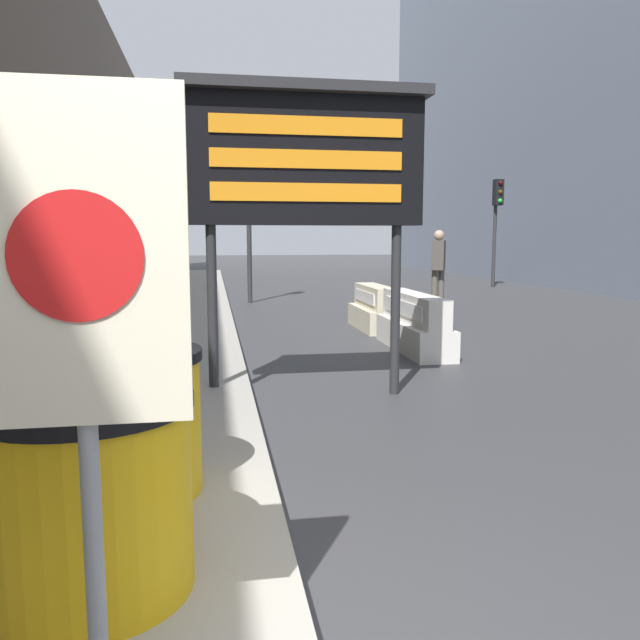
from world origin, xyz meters
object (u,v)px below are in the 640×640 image
warning_sign (80,297)px  message_board (306,160)px  traffic_light_near_curb (249,180)px  barrel_drum_middle (127,422)px  traffic_light_far_side (497,209)px  jersey_barrier_white (414,325)px  pedestrian_worker (438,262)px  jersey_barrier_cream (375,310)px  barrel_drum_foreground (90,493)px  traffic_cone_near (403,300)px

warning_sign → message_board: (1.31, 4.30, 0.93)m
message_board → traffic_light_near_curb: 9.65m
barrel_drum_middle → warning_sign: 1.95m
barrel_drum_middle → traffic_light_far_side: (9.80, 15.93, 2.01)m
jersey_barrier_white → pedestrian_worker: bearing=66.4°
barrel_drum_middle → message_board: message_board is taller
warning_sign → jersey_barrier_cream: size_ratio=1.12×
warning_sign → jersey_barrier_cream: warning_sign is taller
traffic_light_near_curb → jersey_barrier_white: bearing=-74.8°
message_board → traffic_light_near_curb: size_ratio=0.73×
barrel_drum_middle → warning_sign: (0.13, -1.74, 0.88)m
barrel_drum_middle → jersey_barrier_white: 6.04m
warning_sign → message_board: size_ratio=0.62×
barrel_drum_middle → warning_sign: bearing=-85.9°
barrel_drum_middle → traffic_light_near_curb: traffic_light_near_curb is taller
barrel_drum_foreground → traffic_cone_near: barrel_drum_foreground is taller
jersey_barrier_white → traffic_light_near_curb: traffic_light_near_curb is taller
message_board → warning_sign: bearing=-106.9°
jersey_barrier_white → traffic_light_far_side: (6.42, 10.93, 2.22)m
pedestrian_worker → jersey_barrier_white: bearing=-177.3°
barrel_drum_foreground → message_board: 4.28m
jersey_barrier_white → pedestrian_worker: (2.44, 5.60, 0.71)m
barrel_drum_foreground → traffic_light_near_curb: size_ratio=0.21×
warning_sign → jersey_barrier_cream: 9.60m
warning_sign → traffic_cone_near: 12.42m
barrel_drum_foreground → traffic_light_far_side: bearing=59.9°
pedestrian_worker → jersey_barrier_cream: bearing=170.5°
jersey_barrier_cream → traffic_cone_near: jersey_barrier_cream is taller
barrel_drum_middle → traffic_light_near_curb: (1.43, 12.18, 2.49)m
jersey_barrier_cream → pedestrian_worker: 4.24m
traffic_cone_near → warning_sign: bearing=-111.7°
pedestrian_worker → message_board: bearing=177.7°
message_board → traffic_light_near_curb: (-0.00, 9.62, 0.68)m
message_board → barrel_drum_middle: bearing=-119.2°
traffic_cone_near → pedestrian_worker: (1.14, 0.85, 0.81)m
pedestrian_worker → traffic_cone_near: bearing=153.2°
barrel_drum_foreground → traffic_light_near_curb: traffic_light_near_curb is taller
barrel_drum_middle → pedestrian_worker: size_ratio=0.48×
jersey_barrier_white → warning_sign: bearing=-115.8°
barrel_drum_foreground → jersey_barrier_cream: bearing=67.6°
message_board → pedestrian_worker: bearing=61.3°
barrel_drum_middle → traffic_light_far_side: 18.81m
traffic_light_far_side → traffic_light_near_curb: bearing=-155.9°
jersey_barrier_white → traffic_light_far_side: traffic_light_far_side is taller
warning_sign → pedestrian_worker: warning_sign is taller
pedestrian_worker → barrel_drum_middle: bearing=177.5°
barrel_drum_foreground → jersey_barrier_cream: 8.93m
barrel_drum_foreground → barrel_drum_middle: 1.03m
jersey_barrier_white → traffic_cone_near: (1.31, 4.75, -0.10)m
barrel_drum_foreground → jersey_barrier_white: bearing=60.6°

